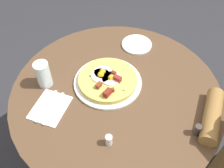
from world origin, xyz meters
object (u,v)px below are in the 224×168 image
salt_shaker (109,140)px  fork (46,106)px  water_glass (43,74)px  pepper_shaker (197,130)px  bread_plate (137,45)px  breakfast_pizza (107,79)px  knife (54,108)px  pizza_plate (108,82)px  dining_table (116,112)px

salt_shaker → fork: bearing=-62.0°
fork → water_glass: 0.15m
pepper_shaker → salt_shaker: bearing=-22.2°
bread_plate → salt_shaker: 0.60m
breakfast_pizza → knife: (0.28, 0.02, -0.02)m
breakfast_pizza → salt_shaker: size_ratio=5.59×
knife → pepper_shaker: bearing=98.9°
bread_plate → pepper_shaker: (0.09, 0.57, 0.02)m
breakfast_pizza → knife: 0.28m
pizza_plate → pepper_shaker: (-0.18, 0.41, 0.02)m
bread_plate → pepper_shaker: size_ratio=3.12×
salt_shaker → pepper_shaker: 0.35m
dining_table → water_glass: (0.27, -0.20, 0.24)m
knife → salt_shaker: bearing=76.1°
pepper_shaker → dining_table: bearing=-64.0°
knife → bread_plate: bearing=157.5°
pizza_plate → water_glass: water_glass is taller
bread_plate → salt_shaker: (0.41, 0.44, 0.02)m
bread_plate → water_glass: 0.53m
breakfast_pizza → dining_table: bearing=101.6°
salt_shaker → pepper_shaker: pepper_shaker is taller
pizza_plate → fork: bearing=-2.4°
fork → knife: size_ratio=1.00×
knife → pepper_shaker: size_ratio=3.45×
dining_table → knife: size_ratio=5.42×
bread_plate → breakfast_pizza: bearing=30.7°
breakfast_pizza → water_glass: (0.26, -0.14, 0.04)m
fork → salt_shaker: salt_shaker is taller
breakfast_pizza → water_glass: 0.29m
dining_table → water_glass: size_ratio=7.59×
fork → salt_shaker: size_ratio=3.65×
dining_table → bread_plate: 0.38m
pizza_plate → fork: 0.30m
dining_table → pizza_plate: (0.01, -0.06, 0.18)m
dining_table → salt_shaker: size_ratio=19.81×
fork → bread_plate: bearing=154.2°
dining_table → water_glass: water_glass is taller
salt_shaker → water_glass: bearing=-75.3°
bread_plate → fork: bread_plate is taller
dining_table → fork: bearing=-13.2°
pizza_plate → breakfast_pizza: (0.00, -0.00, 0.02)m
dining_table → salt_shaker: (0.16, 0.21, 0.20)m
knife → salt_shaker: (-0.13, 0.26, 0.02)m
pizza_plate → water_glass: (0.26, -0.14, 0.06)m
water_glass → knife: bearing=82.6°
bread_plate → knife: bread_plate is taller
knife → salt_shaker: size_ratio=3.65×
salt_shaker → pepper_shaker: bearing=157.8°
dining_table → salt_shaker: salt_shaker is taller
pepper_shaker → pizza_plate: bearing=-66.2°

